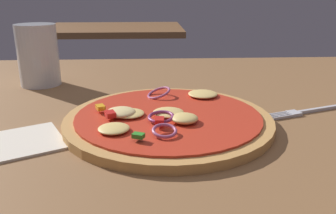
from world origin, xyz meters
TOP-DOWN VIEW (x-y plane):
  - dining_table at (0.00, 0.00)m, footprint 1.43×1.08m
  - pizza at (-0.00, 0.03)m, footprint 0.30×0.30m
  - fork at (0.23, 0.08)m, footprint 0.18×0.07m
  - beer_glass at (-0.25, 0.27)m, footprint 0.08×0.08m
  - background_table at (-0.21, 1.44)m, footprint 0.71×0.53m

SIDE VIEW (x-z plane):
  - dining_table at x=0.00m, z-range 0.00..0.03m
  - background_table at x=-0.21m, z-range 0.00..0.03m
  - fork at x=0.23m, z-range 0.03..0.03m
  - pizza at x=0.00m, z-range 0.02..0.05m
  - beer_glass at x=-0.25m, z-range 0.02..0.15m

